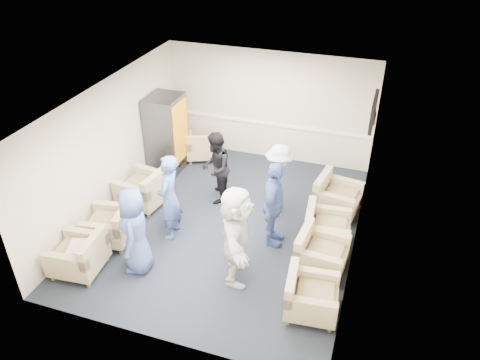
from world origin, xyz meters
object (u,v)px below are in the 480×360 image
(armchair_right_midfar, at_px, (324,229))
(person_front_left, at_px, (135,231))
(vending_machine, at_px, (167,133))
(person_front_right, at_px, (236,235))
(armchair_left_near, at_px, (81,256))
(person_mid_left, at_px, (169,198))
(armchair_left_mid, at_px, (112,226))
(armchair_right_midnear, at_px, (319,254))
(person_back_right, at_px, (279,181))
(armchair_left_far, at_px, (146,190))
(armchair_right_near, at_px, (308,297))
(armchair_corner, at_px, (203,147))
(person_mid_right, at_px, (274,205))
(armchair_right_far, at_px, (335,198))
(person_back_left, at_px, (216,168))

(armchair_right_midfar, relative_size, person_front_left, 0.55)
(vending_machine, height_order, person_front_right, vending_machine)
(armchair_left_near, relative_size, person_mid_left, 0.52)
(armchair_left_mid, height_order, armchair_right_midnear, armchair_left_mid)
(armchair_right_midfar, xyz_separation_m, person_back_right, (-1.07, 0.67, 0.46))
(armchair_left_far, relative_size, armchair_right_midfar, 1.14)
(vending_machine, distance_m, person_front_right, 4.11)
(armchair_left_far, xyz_separation_m, armchair_right_near, (3.86, -1.88, -0.04))
(person_back_right, bearing_deg, person_front_right, 159.62)
(armchair_left_far, xyz_separation_m, armchair_right_midfar, (3.80, -0.10, -0.03))
(armchair_left_far, relative_size, person_front_left, 0.62)
(vending_machine, bearing_deg, person_mid_left, -63.09)
(armchair_right_midnear, bearing_deg, armchair_corner, 53.14)
(person_mid_left, bearing_deg, person_mid_right, 94.70)
(armchair_right_far, relative_size, person_back_left, 0.62)
(armchair_right_midnear, distance_m, person_mid_left, 2.92)
(person_mid_left, bearing_deg, armchair_left_near, -43.67)
(person_back_left, distance_m, person_front_right, 2.44)
(armchair_left_far, relative_size, person_mid_left, 0.59)
(armchair_right_midnear, distance_m, person_mid_right, 1.19)
(armchair_right_far, distance_m, person_mid_right, 1.76)
(armchair_right_far, distance_m, person_mid_left, 3.42)
(armchair_corner, bearing_deg, armchair_right_midfar, 122.48)
(person_mid_left, bearing_deg, armchair_right_midfar, 96.20)
(armchair_left_far, relative_size, armchair_right_far, 1.04)
(vending_machine, relative_size, person_front_right, 1.01)
(armchair_left_mid, distance_m, armchair_right_midnear, 3.90)
(armchair_right_midnear, relative_size, person_mid_left, 0.51)
(person_mid_left, height_order, person_front_right, person_front_right)
(person_mid_right, bearing_deg, person_mid_left, 99.50)
(armchair_left_near, height_order, vending_machine, vending_machine)
(armchair_right_midnear, xyz_separation_m, person_mid_right, (-0.96, 0.47, 0.53))
(armchair_right_midfar, xyz_separation_m, person_front_right, (-1.27, -1.38, 0.58))
(armchair_right_near, bearing_deg, armchair_right_midnear, -4.20)
(armchair_right_midnear, bearing_deg, armchair_right_far, 4.92)
(person_front_right, bearing_deg, person_mid_left, 52.17)
(armchair_corner, relative_size, person_back_left, 0.66)
(armchair_right_midfar, bearing_deg, armchair_right_near, 176.50)
(armchair_right_near, height_order, person_mid_right, person_mid_right)
(armchair_left_near, relative_size, armchair_right_midnear, 1.01)
(armchair_left_far, height_order, armchair_corner, armchair_left_far)
(person_front_left, bearing_deg, armchair_right_midnear, 89.16)
(armchair_right_midfar, bearing_deg, armchair_left_far, 83.37)
(armchair_right_midnear, bearing_deg, vending_machine, 64.40)
(person_back_right, bearing_deg, person_front_left, 126.17)
(armchair_left_mid, xyz_separation_m, armchair_right_midfar, (3.84, 1.18, -0.00))
(person_mid_right, bearing_deg, armchair_right_far, -37.32)
(person_mid_right, bearing_deg, armchair_left_far, 80.41)
(armchair_left_far, bearing_deg, person_front_left, 32.51)
(armchair_left_mid, distance_m, person_front_left, 1.10)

